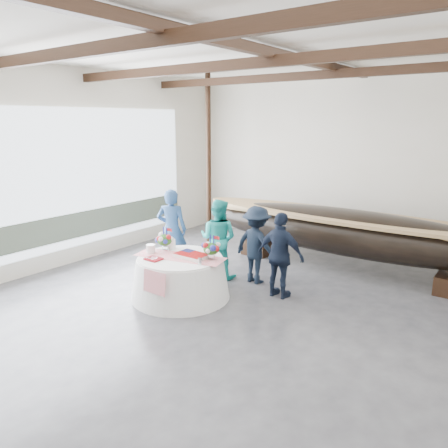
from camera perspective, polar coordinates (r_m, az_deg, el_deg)
The scene contains 13 objects.
floor at distance 7.11m, azimuth -0.96°, elevation -14.45°, with size 10.00×12.00×0.01m, color #3D3D42.
wall_back at distance 11.68m, azimuth 17.38°, elevation 7.55°, with size 10.00×0.02×4.50m, color silver.
wall_left at distance 10.20m, azimuth -24.05°, elevation 6.23°, with size 0.02×12.00×4.50m, color silver.
ceiling at distance 6.39m, azimuth -1.13°, elevation 24.03°, with size 10.00×12.00×0.01m, color white.
pavilion_structure at distance 6.92m, azimuth 2.86°, elevation 19.04°, with size 9.80×11.76×4.50m.
open_bay at distance 10.73m, azimuth -19.07°, elevation 4.67°, with size 0.03×7.00×3.20m.
longboat_display at distance 10.10m, azimuth 15.78°, elevation -0.99°, with size 7.49×1.50×1.41m.
banquet_table at distance 8.43m, azimuth -5.72°, elevation -6.91°, with size 1.88×1.88×0.81m.
tabletop_items at distance 8.38m, azimuth -5.22°, elevation -3.05°, with size 1.82×1.01×0.40m.
guest_woman_blue at distance 9.89m, azimuth -6.84°, elevation -0.72°, with size 0.67×0.44×1.84m, color navy.
guest_woman_teal at distance 9.34m, azimuth -0.75°, elevation -1.92°, with size 0.83×0.65×1.71m, color #20AAA2.
guest_man_left at distance 9.06m, azimuth 4.27°, elevation -2.72°, with size 1.05×0.60×1.62m, color black.
guest_man_right at distance 8.33m, azimuth 7.40°, elevation -4.10°, with size 0.97×0.41×1.66m, color black.
Camera 1 is at (3.83, -4.98, 3.32)m, focal length 35.00 mm.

